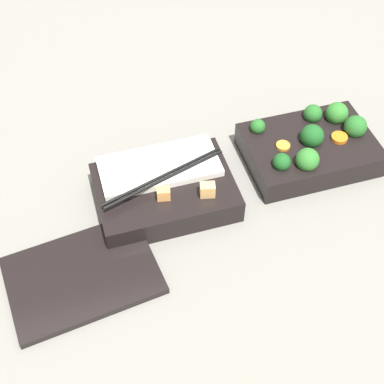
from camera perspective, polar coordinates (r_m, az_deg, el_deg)
The scene contains 4 objects.
ground_plane at distance 0.93m, azimuth 4.53°, elevation 1.83°, with size 3.00×3.00×0.00m, color slate.
bento_tray_vegetable at distance 0.95m, azimuth 12.64°, elevation 4.57°, with size 0.22×0.15×0.08m.
bento_tray_rice at distance 0.87m, azimuth -2.95°, elevation 0.32°, with size 0.22×0.15×0.07m.
bento_lid at distance 0.81m, azimuth -11.59°, elevation -8.72°, with size 0.22×0.15×0.01m, color black.
Camera 1 is at (0.25, 0.57, 0.69)m, focal length 50.00 mm.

